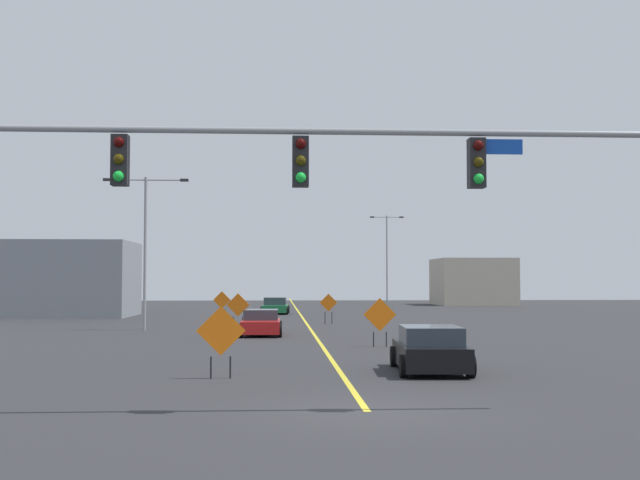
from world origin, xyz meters
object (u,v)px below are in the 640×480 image
construction_sign_median_far (238,306)px  construction_sign_right_shoulder (380,317)px  car_green_approaching (275,306)px  car_black_far (430,350)px  street_lamp_near_left (145,238)px  construction_sign_left_lane (222,301)px  construction_sign_left_shoulder (328,305)px  construction_sign_median_near (221,334)px  traffic_signal_assembly (210,176)px  car_red_near (261,323)px  street_lamp_far_left (387,253)px

construction_sign_median_far → construction_sign_right_shoulder: 14.18m
car_green_approaching → construction_sign_right_shoulder: bearing=-82.3°
construction_sign_median_far → car_green_approaching: construction_sign_median_far is taller
construction_sign_right_shoulder → car_green_approaching: size_ratio=0.48×
car_green_approaching → car_black_far: car_black_far is taller
street_lamp_near_left → construction_sign_left_lane: 16.07m
construction_sign_left_shoulder → construction_sign_median_near: construction_sign_median_near is taller
construction_sign_median_near → car_green_approaching: bearing=88.0°
construction_sign_left_shoulder → construction_sign_median_far: 6.69m
construction_sign_left_lane → construction_sign_left_shoulder: bearing=-54.4°
street_lamp_near_left → car_black_far: size_ratio=2.00×
car_black_far → construction_sign_left_lane: bearing=103.5°
construction_sign_median_far → car_black_far: size_ratio=0.47×
traffic_signal_assembly → construction_sign_median_far: traffic_signal_assembly is taller
construction_sign_left_shoulder → car_red_near: 10.38m
traffic_signal_assembly → construction_sign_median_near: (-0.15, 5.73, -3.63)m
construction_sign_left_lane → car_green_approaching: 6.23m
car_green_approaching → car_red_near: bearing=-91.6°
construction_sign_median_far → car_green_approaching: bearing=83.7°
construction_sign_left_shoulder → construction_sign_median_far: size_ratio=0.95×
traffic_signal_assembly → car_red_near: bearing=88.4°
street_lamp_near_left → car_black_far: 23.82m
street_lamp_near_left → construction_sign_left_shoulder: street_lamp_near_left is taller
car_green_approaching → car_black_far: (4.63, -40.37, 0.03)m
construction_sign_median_far → construction_sign_left_lane: (-1.86, 14.10, -0.07)m
street_lamp_far_left → car_black_far: bearing=-96.8°
construction_sign_left_shoulder → car_black_far: 25.52m
street_lamp_near_left → construction_sign_median_far: (5.00, 1.18, -3.77)m
car_red_near → construction_sign_median_far: bearing=104.1°
construction_sign_median_far → construction_sign_left_lane: construction_sign_median_far is taller
street_lamp_far_left → construction_sign_median_far: street_lamp_far_left is taller
car_black_far → car_red_near: bearing=108.4°
street_lamp_near_left → street_lamp_far_left: size_ratio=0.87×
traffic_signal_assembly → car_red_near: 23.27m
construction_sign_left_shoulder → car_green_approaching: size_ratio=0.45×
traffic_signal_assembly → car_black_far: 10.07m
construction_sign_left_shoulder → construction_sign_left_lane: 12.40m
street_lamp_near_left → construction_sign_right_shoulder: (11.35, -11.49, -3.78)m
car_black_far → car_green_approaching: bearing=96.5°
street_lamp_far_left → construction_sign_median_far: (-13.98, -39.74, -4.36)m
car_red_near → car_black_far: size_ratio=1.00×
street_lamp_near_left → construction_sign_median_near: (5.62, -21.52, -3.77)m
construction_sign_left_lane → car_red_near: construction_sign_left_lane is taller
street_lamp_near_left → street_lamp_far_left: street_lamp_far_left is taller
construction_sign_right_shoulder → car_red_near: construction_sign_right_shoulder is taller
street_lamp_near_left → car_red_near: (6.39, -4.39, -4.42)m
construction_sign_left_shoulder → street_lamp_far_left: bearing=76.4°
traffic_signal_assembly → construction_sign_left_lane: (-2.63, 42.53, -3.70)m
traffic_signal_assembly → car_green_approaching: (1.30, 47.33, -4.24)m
car_red_near → car_black_far: bearing=-71.6°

